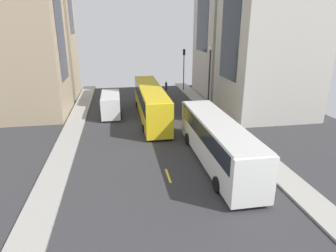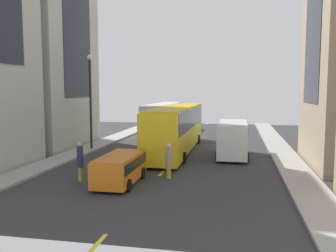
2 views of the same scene
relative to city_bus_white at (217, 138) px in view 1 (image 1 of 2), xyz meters
The scene contains 17 objects.
ground_plane 10.10m from the city_bus_white, 66.54° to the right, with size 41.58×41.58×0.00m, color #333335.
sidewalk_west 10.06m from the city_bus_white, 113.10° to the right, with size 1.95×44.00×0.15m, color #9E9B93.
sidewalk_east 14.98m from the city_bus_white, 37.68° to the right, with size 1.95×44.00×0.15m, color #9E9B93.
lane_stripe_0 30.40m from the city_bus_white, 82.54° to the right, with size 0.16×2.00×0.01m, color yellow.
lane_stripe_1 20.07m from the city_bus_white, 78.62° to the right, with size 0.16×2.00×0.01m, color yellow.
lane_stripe_2 10.10m from the city_bus_white, 66.54° to the right, with size 0.16×2.00×0.01m, color yellow.
lane_stripe_3 4.64m from the city_bus_white, 19.82° to the left, with size 0.16×2.00×0.01m, color yellow.
building_west_1 16.93m from the city_bus_white, 129.77° to the right, with size 9.44×9.25×18.96m.
building_east_1 24.13m from the city_bus_white, 42.72° to the right, with size 8.14×8.46×18.06m.
city_bus_white is the anchor object (origin of this frame).
streetcar_yellow 12.68m from the city_bus_white, 73.68° to the right, with size 2.70×14.75×3.59m.
delivery_van_white 16.03m from the city_bus_white, 60.16° to the right, with size 2.25×5.63×2.58m.
car_orange_0 22.82m from the city_bus_white, 84.23° to the right, with size 1.92×4.23×1.53m.
pedestrian_crossing_near 22.64m from the city_bus_white, 89.88° to the right, with size 0.33×0.33×2.14m.
pedestrian_waiting_curb 21.55m from the city_bus_white, 77.72° to the right, with size 0.37×0.37×1.97m.
traffic_light_near_corner 26.17m from the city_bus_white, 97.28° to the right, with size 0.32×0.44×6.30m.
streetlamp_near 13.76m from the city_bus_white, 104.60° to the right, with size 0.44×0.44×7.58m.
Camera 1 is at (3.10, 28.27, 9.93)m, focal length 31.14 mm.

